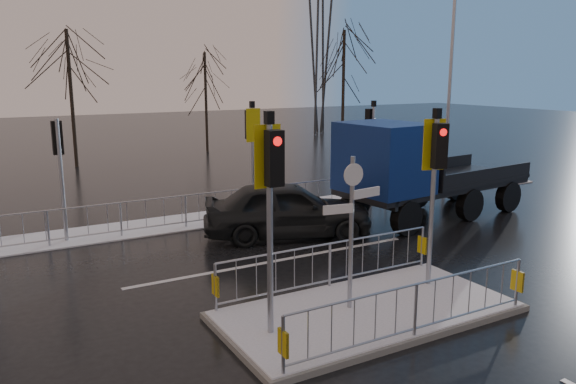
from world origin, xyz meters
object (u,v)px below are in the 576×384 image
traffic_island (367,296)px  street_lamp_right (451,82)px  car_far_lane (288,209)px  flatbed_truck (406,169)px

traffic_island → street_lamp_right: bearing=38.7°
car_far_lane → flatbed_truck: size_ratio=0.67×
traffic_island → flatbed_truck: size_ratio=0.82×
flatbed_truck → street_lamp_right: 6.64m
car_far_lane → traffic_island: bearing=-172.7°
traffic_island → flatbed_truck: 7.65m
car_far_lane → flatbed_truck: flatbed_truck is taller
traffic_island → car_far_lane: (1.31, 5.57, 0.45)m
street_lamp_right → flatbed_truck: bearing=-147.2°
car_far_lane → street_lamp_right: street_lamp_right is taller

